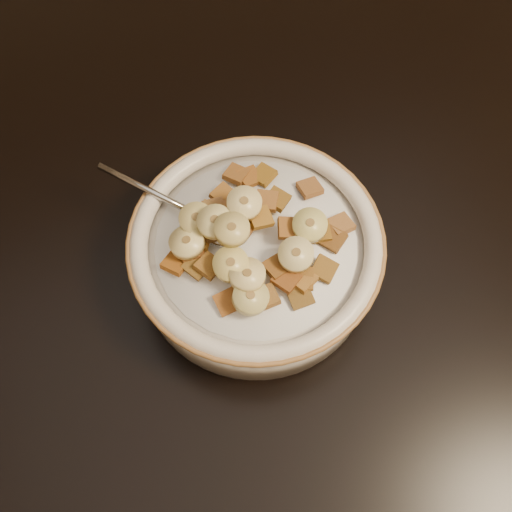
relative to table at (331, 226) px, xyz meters
name	(u,v)px	position (x,y,z in m)	size (l,w,h in m)	color
floor	(291,396)	(0.00, 0.00, -0.78)	(4.00, 4.50, 0.10)	#422816
table	(331,226)	(0.00, 0.00, 0.00)	(1.40, 0.90, 0.04)	black
cereal_bowl	(256,258)	(-0.10, -0.03, 0.05)	(0.22, 0.22, 0.05)	silver
milk	(256,244)	(-0.10, -0.03, 0.07)	(0.19, 0.19, 0.00)	white
spoon	(221,227)	(-0.12, -0.01, 0.08)	(0.04, 0.05, 0.01)	#A9A9A9
cereal_square_0	(266,201)	(-0.08, 0.00, 0.09)	(0.02, 0.02, 0.01)	brown
cereal_square_1	(176,263)	(-0.17, -0.03, 0.08)	(0.02, 0.02, 0.01)	#9A5619
cereal_square_2	(302,279)	(-0.07, -0.08, 0.08)	(0.02, 0.02, 0.01)	brown
cereal_square_3	(228,302)	(-0.14, -0.08, 0.08)	(0.02, 0.02, 0.01)	brown
cereal_square_4	(264,175)	(-0.07, 0.04, 0.08)	(0.02, 0.02, 0.01)	brown
cereal_square_5	(333,239)	(-0.03, -0.05, 0.08)	(0.02, 0.02, 0.01)	brown
cereal_square_6	(207,232)	(-0.14, -0.01, 0.09)	(0.02, 0.02, 0.01)	brown
cereal_square_7	(210,213)	(-0.13, 0.01, 0.09)	(0.02, 0.02, 0.01)	brown
cereal_square_8	(277,199)	(-0.06, 0.00, 0.09)	(0.02, 0.02, 0.01)	brown
cereal_square_9	(324,269)	(-0.05, -0.08, 0.08)	(0.02, 0.02, 0.01)	brown
cereal_square_10	(300,296)	(-0.08, -0.09, 0.08)	(0.02, 0.02, 0.01)	brown
cereal_square_11	(196,218)	(-0.14, 0.01, 0.08)	(0.02, 0.02, 0.01)	brown
cereal_square_12	(277,267)	(-0.09, -0.07, 0.09)	(0.02, 0.02, 0.01)	brown
cereal_square_13	(209,266)	(-0.14, -0.04, 0.09)	(0.02, 0.02, 0.01)	olive
cereal_square_14	(236,174)	(-0.09, 0.04, 0.08)	(0.02, 0.02, 0.01)	brown
cereal_square_15	(266,297)	(-0.11, -0.09, 0.09)	(0.02, 0.02, 0.01)	#925E2E
cereal_square_16	(198,241)	(-0.15, -0.02, 0.09)	(0.02, 0.02, 0.01)	brown
cereal_square_17	(226,212)	(-0.11, 0.00, 0.09)	(0.02, 0.02, 0.01)	brown
cereal_square_18	(341,224)	(-0.02, -0.04, 0.08)	(0.02, 0.02, 0.01)	brown
cereal_square_19	(286,279)	(-0.09, -0.08, 0.09)	(0.02, 0.02, 0.01)	brown
cereal_square_20	(244,225)	(-0.10, -0.02, 0.09)	(0.02, 0.02, 0.01)	brown
cereal_square_21	(249,177)	(-0.08, 0.04, 0.08)	(0.02, 0.02, 0.01)	brown
cereal_square_22	(303,279)	(-0.07, -0.08, 0.08)	(0.02, 0.02, 0.01)	olive
cereal_square_23	(310,188)	(-0.03, 0.01, 0.08)	(0.02, 0.02, 0.01)	brown
cereal_square_24	(192,251)	(-0.15, -0.02, 0.08)	(0.02, 0.02, 0.01)	brown
cereal_square_25	(197,266)	(-0.15, -0.04, 0.08)	(0.02, 0.02, 0.01)	brown
cereal_square_26	(319,232)	(-0.04, -0.04, 0.08)	(0.02, 0.02, 0.01)	brown
cereal_square_27	(224,195)	(-0.11, 0.02, 0.08)	(0.02, 0.02, 0.01)	brown
cereal_square_28	(214,209)	(-0.12, 0.01, 0.08)	(0.02, 0.02, 0.01)	#996035
cereal_square_29	(289,228)	(-0.07, -0.04, 0.09)	(0.02, 0.02, 0.01)	brown
cereal_square_30	(260,218)	(-0.09, -0.02, 0.10)	(0.02, 0.02, 0.01)	brown
banana_slice_0	(296,255)	(-0.07, -0.06, 0.10)	(0.03, 0.03, 0.01)	#DCBF82
banana_slice_1	(310,225)	(-0.05, -0.04, 0.10)	(0.03, 0.03, 0.01)	#E7D87B
banana_slice_2	(232,229)	(-0.12, -0.03, 0.11)	(0.03, 0.03, 0.01)	#DFC37A
banana_slice_3	(251,297)	(-0.12, -0.09, 0.09)	(0.03, 0.03, 0.01)	#D9CD7A
banana_slice_4	(196,219)	(-0.14, 0.00, 0.10)	(0.03, 0.03, 0.01)	#F4E287
banana_slice_5	(215,222)	(-0.13, -0.01, 0.11)	(0.03, 0.03, 0.01)	#F8E29D
banana_slice_6	(231,264)	(-0.13, -0.05, 0.10)	(0.03, 0.03, 0.01)	#FDEE7F
banana_slice_7	(187,242)	(-0.16, -0.02, 0.09)	(0.03, 0.03, 0.01)	#FFE088
banana_slice_8	(244,203)	(-0.10, -0.01, 0.11)	(0.03, 0.03, 0.01)	#F5E49D
banana_slice_9	(247,275)	(-0.12, -0.07, 0.10)	(0.03, 0.03, 0.01)	#EFD879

